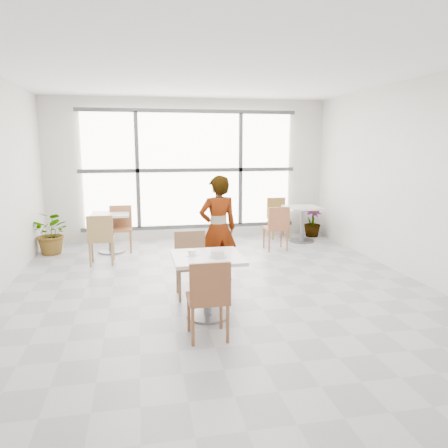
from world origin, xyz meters
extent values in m
plane|color=#9E9EA5|center=(0.00, 0.00, 0.00)|extent=(7.00, 7.00, 0.00)
plane|color=white|center=(0.00, 0.00, 3.00)|extent=(7.00, 7.00, 0.00)
plane|color=silver|center=(0.00, 3.50, 1.50)|extent=(6.00, 0.00, 6.00)
plane|color=silver|center=(0.00, -3.50, 1.50)|extent=(6.00, 0.00, 6.00)
plane|color=silver|center=(3.00, 0.00, 1.50)|extent=(0.00, 7.00, 7.00)
cube|color=white|center=(0.00, 3.44, 1.50)|extent=(4.40, 0.04, 2.40)
cube|color=#3F3F42|center=(0.00, 3.41, 1.50)|extent=(4.60, 0.05, 0.08)
cube|color=#3F3F42|center=(-1.10, 3.41, 1.50)|extent=(0.08, 0.05, 2.40)
cube|color=#3F3F42|center=(1.10, 3.41, 1.50)|extent=(0.08, 0.05, 2.40)
cube|color=#3F3F42|center=(0.00, 3.41, 0.28)|extent=(4.60, 0.05, 0.08)
cube|color=#3F3F42|center=(0.00, 3.41, 2.72)|extent=(4.60, 0.05, 0.08)
cube|color=silver|center=(-0.32, -0.93, 0.73)|extent=(0.80, 0.80, 0.04)
cylinder|color=slate|center=(-0.32, -0.93, 0.35)|extent=(0.10, 0.10, 0.71)
cylinder|color=slate|center=(-0.32, -0.93, 0.01)|extent=(0.52, 0.52, 0.03)
cube|color=brown|center=(-0.41, -1.48, 0.43)|extent=(0.42, 0.42, 0.04)
cube|color=brown|center=(-0.41, -1.67, 0.66)|extent=(0.42, 0.04, 0.42)
cylinder|color=brown|center=(-0.23, -1.30, 0.21)|extent=(0.04, 0.04, 0.41)
cylinder|color=brown|center=(-0.23, -1.66, 0.21)|extent=(0.04, 0.04, 0.41)
cylinder|color=brown|center=(-0.59, -1.30, 0.21)|extent=(0.04, 0.04, 0.41)
cylinder|color=brown|center=(-0.59, -1.66, 0.21)|extent=(0.04, 0.04, 0.41)
cube|color=#876143|center=(-0.42, -0.21, 0.43)|extent=(0.42, 0.42, 0.04)
cube|color=#876143|center=(-0.42, -0.02, 0.66)|extent=(0.42, 0.04, 0.42)
cylinder|color=#876143|center=(-0.60, -0.39, 0.21)|extent=(0.04, 0.04, 0.41)
cylinder|color=#876143|center=(-0.60, -0.03, 0.21)|extent=(0.04, 0.04, 0.41)
cylinder|color=#876143|center=(-0.24, -0.39, 0.21)|extent=(0.04, 0.04, 0.41)
cylinder|color=#876143|center=(-0.24, -0.03, 0.21)|extent=(0.04, 0.04, 0.41)
cylinder|color=silver|center=(-0.22, -1.03, 0.76)|extent=(0.21, 0.21, 0.01)
cylinder|color=silver|center=(-0.22, -1.03, 0.80)|extent=(0.16, 0.16, 0.07)
torus|color=silver|center=(-0.22, -1.03, 0.83)|extent=(0.16, 0.16, 0.01)
cylinder|color=tan|center=(-0.22, -1.03, 0.80)|extent=(0.14, 0.14, 0.05)
cylinder|color=beige|center=(-0.19, -1.07, 0.83)|extent=(0.03, 0.03, 0.01)
cylinder|color=#F6EE9F|center=(-0.22, -1.01, 0.83)|extent=(0.03, 0.03, 0.02)
cylinder|color=beige|center=(-0.22, -1.03, 0.83)|extent=(0.03, 0.03, 0.02)
cylinder|color=beige|center=(-0.23, -1.07, 0.83)|extent=(0.03, 0.03, 0.01)
cylinder|color=beige|center=(-0.23, -0.99, 0.83)|extent=(0.03, 0.03, 0.02)
cylinder|color=beige|center=(-0.24, -1.00, 0.83)|extent=(0.03, 0.03, 0.01)
cylinder|color=beige|center=(-0.23, -1.02, 0.83)|extent=(0.03, 0.03, 0.02)
cylinder|color=#F8E7A0|center=(-0.25, -1.02, 0.83)|extent=(0.03, 0.03, 0.02)
cylinder|color=beige|center=(-0.24, -1.03, 0.83)|extent=(0.03, 0.03, 0.02)
cylinder|color=beige|center=(-0.25, -1.02, 0.83)|extent=(0.03, 0.03, 0.01)
cylinder|color=beige|center=(-0.22, -1.04, 0.83)|extent=(0.03, 0.03, 0.02)
cylinder|color=beige|center=(-0.22, -1.03, 0.83)|extent=(0.03, 0.03, 0.02)
cylinder|color=white|center=(-0.50, -0.89, 0.75)|extent=(0.13, 0.13, 0.01)
cylinder|color=white|center=(-0.50, -0.89, 0.79)|extent=(0.08, 0.08, 0.06)
torus|color=white|center=(-0.46, -0.89, 0.79)|extent=(0.05, 0.01, 0.05)
cylinder|color=black|center=(-0.50, -0.89, 0.81)|extent=(0.07, 0.07, 0.00)
cube|color=silver|center=(-0.45, -0.91, 0.76)|extent=(0.09, 0.05, 0.00)
sphere|color=silver|center=(-0.42, -0.90, 0.76)|extent=(0.02, 0.02, 0.02)
imported|color=black|center=(0.05, 0.41, 0.80)|extent=(0.63, 0.46, 1.59)
cube|color=silver|center=(-1.64, 2.57, 0.73)|extent=(0.70, 0.70, 0.04)
cylinder|color=slate|center=(-1.64, 2.57, 0.35)|extent=(0.10, 0.10, 0.71)
cylinder|color=slate|center=(-1.64, 2.57, 0.01)|extent=(0.52, 0.52, 0.03)
cube|color=silver|center=(2.28, 2.71, 0.73)|extent=(0.70, 0.70, 0.04)
cylinder|color=slate|center=(2.28, 2.71, 0.35)|extent=(0.10, 0.10, 0.71)
cylinder|color=slate|center=(2.28, 2.71, 0.01)|extent=(0.52, 0.52, 0.03)
cube|color=#9F7D4A|center=(-1.75, 1.73, 0.43)|extent=(0.42, 0.42, 0.04)
cube|color=#9F7D4A|center=(-1.75, 1.54, 0.66)|extent=(0.42, 0.04, 0.42)
cylinder|color=#9F7D4A|center=(-1.57, 1.91, 0.21)|extent=(0.04, 0.04, 0.41)
cylinder|color=#9F7D4A|center=(-1.57, 1.55, 0.21)|extent=(0.04, 0.04, 0.41)
cylinder|color=#9F7D4A|center=(-1.93, 1.91, 0.21)|extent=(0.04, 0.04, 0.41)
cylinder|color=#9F7D4A|center=(-1.93, 1.55, 0.21)|extent=(0.04, 0.04, 0.41)
cube|color=#9F623B|center=(-1.45, 2.57, 0.43)|extent=(0.42, 0.42, 0.04)
cube|color=#9F623B|center=(-1.45, 2.76, 0.66)|extent=(0.42, 0.04, 0.42)
cylinder|color=#9F623B|center=(-1.63, 2.39, 0.21)|extent=(0.04, 0.04, 0.41)
cylinder|color=#9F623B|center=(-1.63, 2.75, 0.21)|extent=(0.04, 0.04, 0.41)
cylinder|color=#9F623B|center=(-1.27, 2.39, 0.21)|extent=(0.04, 0.04, 0.41)
cylinder|color=#9F623B|center=(-1.27, 2.75, 0.21)|extent=(0.04, 0.04, 0.41)
cube|color=#A35C3B|center=(1.51, 2.13, 0.43)|extent=(0.42, 0.42, 0.04)
cube|color=#A35C3B|center=(1.51, 1.94, 0.66)|extent=(0.42, 0.04, 0.42)
cylinder|color=#A35C3B|center=(1.69, 2.31, 0.21)|extent=(0.04, 0.04, 0.41)
cylinder|color=#A35C3B|center=(1.69, 1.95, 0.21)|extent=(0.04, 0.04, 0.41)
cylinder|color=#A35C3B|center=(1.33, 2.31, 0.21)|extent=(0.04, 0.04, 0.41)
cylinder|color=#A35C3B|center=(1.33, 1.95, 0.21)|extent=(0.04, 0.04, 0.41)
cube|color=olive|center=(1.92, 3.20, 0.43)|extent=(0.42, 0.42, 0.04)
cube|color=olive|center=(1.92, 3.39, 0.66)|extent=(0.42, 0.04, 0.42)
cylinder|color=olive|center=(1.74, 3.02, 0.21)|extent=(0.04, 0.04, 0.41)
cylinder|color=olive|center=(1.74, 3.38, 0.21)|extent=(0.04, 0.04, 0.41)
cylinder|color=olive|center=(2.10, 3.02, 0.21)|extent=(0.04, 0.04, 0.41)
cylinder|color=olive|center=(2.10, 3.38, 0.21)|extent=(0.04, 0.04, 0.41)
imported|color=#487E49|center=(-2.70, 2.61, 0.41)|extent=(0.92, 0.87, 0.82)
imported|color=#48753B|center=(2.70, 3.16, 0.34)|extent=(0.44, 0.44, 0.68)
camera|label=1|loc=(-1.07, -5.73, 2.01)|focal=34.40mm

